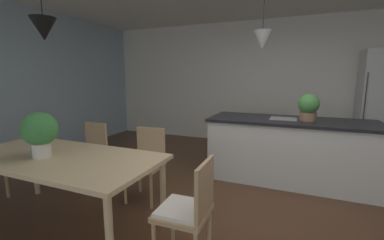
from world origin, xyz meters
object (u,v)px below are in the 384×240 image
at_px(chair_far_right, 146,161).
at_px(vase_on_dining_table, 38,149).
at_px(chair_kitchen_end, 189,209).
at_px(potted_plant_on_island, 308,107).
at_px(kitchen_island, 289,150).
at_px(refrigerator, 380,106).
at_px(dining_table, 59,162).
at_px(chair_far_left, 90,153).
at_px(potted_plant_on_table, 40,131).

distance_m(chair_far_right, vase_on_dining_table, 1.16).
bearing_deg(vase_on_dining_table, chair_kitchen_end, 4.05).
bearing_deg(potted_plant_on_island, kitchen_island, -180.00).
relative_size(refrigerator, vase_on_dining_table, 11.83).
bearing_deg(chair_far_right, dining_table, -118.14).
relative_size(chair_far_right, kitchen_island, 0.38).
height_order(chair_far_left, vase_on_dining_table, vase_on_dining_table).
distance_m(dining_table, potted_plant_on_island, 3.11).
distance_m(dining_table, refrigerator, 5.12).
distance_m(chair_far_right, kitchen_island, 2.03).
height_order(dining_table, potted_plant_on_table, potted_plant_on_table).
xyz_separation_m(dining_table, kitchen_island, (2.04, 2.11, -0.21)).
bearing_deg(potted_plant_on_island, chair_far_right, -144.95).
height_order(chair_kitchen_end, kitchen_island, kitchen_island).
relative_size(dining_table, potted_plant_on_island, 5.50).
xyz_separation_m(dining_table, vase_on_dining_table, (-0.13, -0.11, 0.15)).
distance_m(potted_plant_on_island, potted_plant_on_table, 3.22).
xyz_separation_m(chair_kitchen_end, potted_plant_on_island, (0.87, 2.11, 0.62)).
xyz_separation_m(chair_far_right, chair_kitchen_end, (0.93, -0.84, 0.00)).
height_order(chair_kitchen_end, potted_plant_on_table, potted_plant_on_table).
relative_size(kitchen_island, potted_plant_on_table, 5.23).
bearing_deg(chair_far_right, refrigerator, 43.85).
distance_m(chair_far_right, chair_kitchen_end, 1.25).
height_order(dining_table, chair_far_left, chair_far_left).
height_order(chair_far_right, chair_kitchen_end, same).
relative_size(chair_kitchen_end, refrigerator, 0.44).
bearing_deg(refrigerator, chair_far_left, -143.51).
distance_m(refrigerator, vase_on_dining_table, 5.28).
bearing_deg(chair_far_left, dining_table, -61.78).
bearing_deg(chair_far_right, potted_plant_on_table, -120.49).
distance_m(dining_table, potted_plant_on_table, 0.34).
relative_size(chair_far_right, vase_on_dining_table, 5.25).
height_order(dining_table, chair_kitchen_end, chair_kitchen_end).
xyz_separation_m(chair_far_left, vase_on_dining_table, (0.32, -0.95, 0.35)).
height_order(chair_kitchen_end, refrigerator, refrigerator).
distance_m(potted_plant_on_table, vase_on_dining_table, 0.17).
relative_size(chair_far_left, refrigerator, 0.44).
bearing_deg(refrigerator, chair_kitchen_end, -119.21).
relative_size(chair_far_left, chair_far_right, 1.00).
xyz_separation_m(chair_far_left, potted_plant_on_table, (0.35, -0.94, 0.52)).
bearing_deg(dining_table, chair_far_left, 118.22).
xyz_separation_m(refrigerator, potted_plant_on_island, (-1.22, -1.64, 0.11)).
bearing_deg(potted_plant_on_island, chair_far_left, -154.95).
xyz_separation_m(potted_plant_on_table, vase_on_dining_table, (-0.03, -0.01, -0.17)).
bearing_deg(dining_table, chair_far_right, 61.86).
bearing_deg(dining_table, kitchen_island, 45.91).
distance_m(kitchen_island, vase_on_dining_table, 3.12).
height_order(chair_kitchen_end, potted_plant_on_island, potted_plant_on_island).
xyz_separation_m(chair_far_left, refrigerator, (3.93, 2.91, 0.51)).
bearing_deg(chair_kitchen_end, chair_far_left, 155.34).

